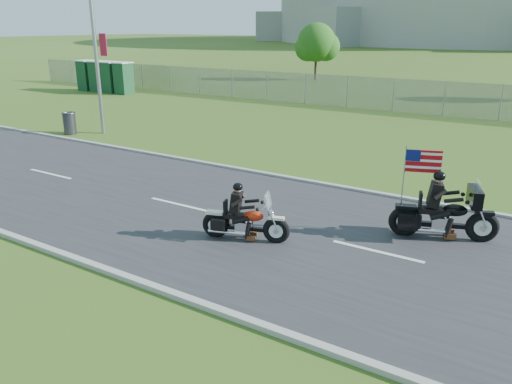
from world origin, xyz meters
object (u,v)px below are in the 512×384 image
Objects in this scene: porta_toilet_d at (87,76)px; motorcycle_follow at (443,217)px; porta_toilet_a at (124,79)px; porta_toilet_c at (98,77)px; streetlight at (96,12)px; porta_toilet_b at (111,78)px; motorcycle_lead at (244,223)px; trash_can at (70,124)px.

porta_toilet_d reaches higher than motorcycle_follow.
porta_toilet_c is at bearing 180.00° from porta_toilet_a.
motorcycle_follow is (31.27, -15.37, -0.55)m from porta_toilet_d.
streetlight is 3.96× the size of motorcycle_follow.
porta_toilet_c is (-2.80, 0.00, 0.00)m from porta_toilet_a.
porta_toilet_b is at bearing 0.00° from porta_toilet_d.
motorcycle_follow is at bearing -28.36° from porta_toilet_b.
porta_toilet_c is 0.91× the size of motorcycle_follow.
motorcycle_lead is 15.39m from trash_can.
porta_toilet_d is 32.63m from motorcycle_lead.
porta_toilet_a is at bearing 0.00° from porta_toilet_d.
motorcycle_follow is at bearing -27.23° from porta_toilet_c.
porta_toilet_c is (-12.82, 10.78, -4.49)m from streetlight.
motorcycle_follow is (29.87, -15.37, -0.55)m from porta_toilet_c.
porta_toilet_a is at bearing 132.91° from streetlight.
motorcycle_lead reaches higher than trash_can.
motorcycle_lead is (24.37, -18.06, -0.67)m from porta_toilet_b.
motorcycle_lead is (22.97, -18.06, -0.67)m from porta_toilet_a.
porta_toilet_a is 1.00× the size of porta_toilet_d.
streetlight is at bearing 145.07° from motorcycle_follow.
porta_toilet_d is 1.07× the size of motorcycle_lead.
streetlight is at bearing -43.35° from porta_toilet_b.
porta_toilet_b is 1.00× the size of porta_toilet_c.
motorcycle_follow is (27.07, -15.37, -0.55)m from porta_toilet_a.
trash_can is (10.21, -12.01, -0.63)m from porta_toilet_b.
porta_toilet_d is at bearing 180.00° from porta_toilet_b.
porta_toilet_a is 0.91× the size of motorcycle_follow.
trash_can is (11.61, -12.01, -0.63)m from porta_toilet_c.
porta_toilet_d reaches higher than motorcycle_lead.
streetlight is 18.37m from motorcycle_follow.
porta_toilet_b is 1.40m from porta_toilet_c.
porta_toilet_a is 1.00× the size of porta_toilet_c.
streetlight is 15.72m from motorcycle_lead.
porta_toilet_a is at bearing 126.27° from trash_can.
porta_toilet_a is 14.91m from trash_can.
streetlight is 15.39m from porta_toilet_a.
streetlight is 17.34m from porta_toilet_c.
motorcycle_follow is (4.11, 2.68, 0.12)m from motorcycle_lead.
streetlight is at bearing 132.06° from motorcycle_lead.
porta_toilet_c is (-1.40, 0.00, 0.00)m from porta_toilet_b.
trash_can is (13.01, -12.01, -0.63)m from porta_toilet_d.
porta_toilet_d is at bearing 137.30° from trash_can.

